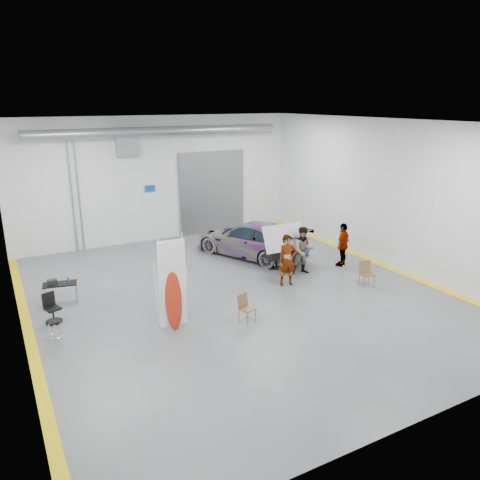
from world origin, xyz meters
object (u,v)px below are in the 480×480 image
person_c (343,244)px  work_table (58,284)px  person_b (304,251)px  surfboard_display (174,292)px  sedan_car (251,239)px  shop_stool (56,332)px  person_a (287,260)px  folding_chair_far (366,279)px  folding_chair_near (247,314)px  office_chair (53,310)px

person_c → work_table: (-11.01, 1.67, -0.23)m
person_b → surfboard_display: bearing=-148.1°
sedan_car → shop_stool: sedan_car is taller
person_a → folding_chair_far: 3.04m
surfboard_display → folding_chair_far: 7.54m
person_b → sedan_car: bearing=117.3°
sedan_car → folding_chair_far: 5.56m
folding_chair_near → office_chair: (-5.33, 2.91, 0.13)m
person_a → folding_chair_near: (-2.82, -1.98, -0.70)m
folding_chair_near → shop_stool: 5.64m
sedan_car → office_chair: 9.11m
person_b → office_chair: size_ratio=2.04×
person_a → surfboard_display: (-4.95, -1.31, 0.23)m
person_a → surfboard_display: 5.13m
shop_stool → office_chair: office_chair is taller
shop_stool → sedan_car: bearing=25.3°
shop_stool → folding_chair_near: bearing=-15.1°
sedan_car → person_a: bearing=58.4°
sedan_car → office_chair: bearing=-5.9°
folding_chair_near → person_a: bearing=16.2°
person_b → folding_chair_near: 4.91m
work_table → shop_stool: bearing=-99.8°
folding_chair_far → work_table: folding_chair_far is taller
sedan_car → folding_chair_near: 6.57m
shop_stool → work_table: work_table is taller
sedan_car → person_c: bearing=109.4°
person_b → shop_stool: (-9.50, -1.21, -0.62)m
person_a → work_table: bearing=174.5°
person_a → person_b: bearing=40.6°
person_b → office_chair: bearing=-167.5°
person_c → folding_chair_far: bearing=43.7°
shop_stool → person_c: bearing=6.0°
work_table → office_chair: office_chair is taller
work_table → surfboard_display: bearing=-52.6°
person_b → person_a: bearing=-136.8°
sedan_car → person_b: 3.03m
person_a → office_chair: 8.22m
person_c → shop_stool: bearing=-22.5°
folding_chair_near → shop_stool: bearing=146.1°
folding_chair_near → work_table: 6.59m
folding_chair_near → shop_stool: folding_chair_near is taller
person_a → shop_stool: 8.31m
office_chair → person_b: bearing=-22.0°
person_c → work_table: size_ratio=1.55×
person_c → surfboard_display: bearing=-14.8°
folding_chair_near → person_b: bearing=14.5°
sedan_car → folding_chair_far: sedan_car is taller
surfboard_display → work_table: bearing=133.9°
surfboard_display → shop_stool: (-3.31, 0.79, -0.87)m
folding_chair_near → office_chair: 6.07m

